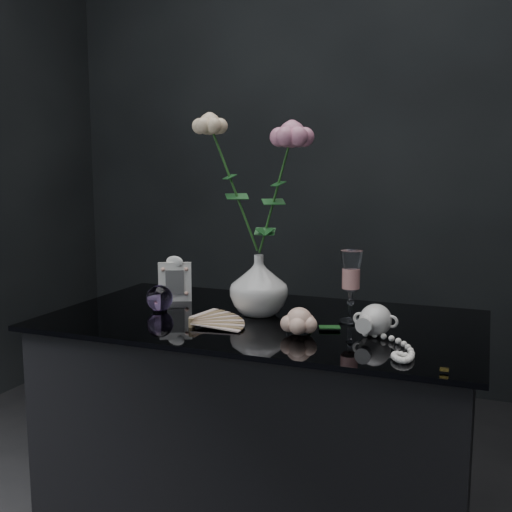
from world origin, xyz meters
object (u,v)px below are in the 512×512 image
at_px(pearl_jar, 375,319).
at_px(wine_glass, 351,287).
at_px(vase, 259,285).
at_px(loose_rose, 299,321).
at_px(picture_frame, 175,279).
at_px(paperweight, 160,298).

bearing_deg(pearl_jar, wine_glass, 131.55).
distance_m(vase, wine_glass, 0.23).
xyz_separation_m(loose_rose, pearl_jar, (0.16, 0.06, 0.01)).
relative_size(vase, pearl_jar, 0.59).
relative_size(picture_frame, pearl_jar, 0.50).
bearing_deg(wine_glass, vase, -177.21).
xyz_separation_m(picture_frame, loose_rose, (0.42, -0.20, -0.03)).
xyz_separation_m(vase, pearl_jar, (0.31, -0.08, -0.04)).
xyz_separation_m(paperweight, pearl_jar, (0.56, -0.02, 0.00)).
height_order(paperweight, pearl_jar, pearl_jar).
bearing_deg(loose_rose, pearl_jar, 30.35).
height_order(loose_rose, pearl_jar, pearl_jar).
relative_size(paperweight, pearl_jar, 0.27).
relative_size(vase, paperweight, 2.22).
height_order(vase, loose_rose, vase).
relative_size(loose_rose, pearl_jar, 0.70).
distance_m(picture_frame, loose_rose, 0.47).
relative_size(paperweight, loose_rose, 0.38).
bearing_deg(paperweight, loose_rose, -11.32).
distance_m(wine_glass, picture_frame, 0.51).
distance_m(vase, pearl_jar, 0.32).
bearing_deg(paperweight, wine_glass, 8.22).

